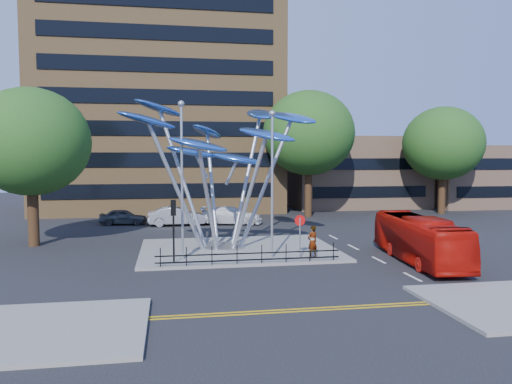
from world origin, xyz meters
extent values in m
plane|color=black|center=(0.00, 0.00, 0.00)|extent=(120.00, 120.00, 0.00)
cube|color=slate|center=(-1.00, 6.00, 0.07)|extent=(12.00, 9.00, 0.15)
cube|color=gold|center=(0.00, -6.00, 0.01)|extent=(40.00, 0.12, 0.01)
cube|color=gold|center=(0.00, -6.30, 0.01)|extent=(40.00, 0.12, 0.01)
cube|color=olive|center=(-6.00, 32.00, 15.00)|extent=(25.00, 15.00, 30.00)
cube|color=tan|center=(16.00, 30.00, 4.00)|extent=(15.00, 8.00, 8.00)
cube|color=tan|center=(30.00, 28.00, 3.50)|extent=(12.00, 8.00, 7.00)
cylinder|color=black|center=(8.00, 22.00, 2.86)|extent=(0.70, 0.70, 5.72)
ellipsoid|color=#124014|center=(8.00, 22.00, 8.06)|extent=(8.80, 8.80, 8.10)
cylinder|color=black|center=(-14.00, 10.00, 2.42)|extent=(0.70, 0.70, 4.84)
ellipsoid|color=#124014|center=(-14.00, 10.00, 6.82)|extent=(7.60, 7.60, 6.99)
cylinder|color=black|center=(22.00, 22.00, 2.53)|extent=(0.70, 0.70, 5.06)
ellipsoid|color=#124014|center=(22.00, 22.00, 7.13)|extent=(8.00, 8.00, 7.36)
cylinder|color=#9EA0A5|center=(-2.00, 6.50, 0.21)|extent=(2.80, 2.80, 0.12)
cylinder|color=#9EA0A5|center=(-3.20, 5.90, 4.05)|extent=(0.24, 0.24, 7.80)
ellipsoid|color=blue|center=(-6.40, 4.90, 7.95)|extent=(3.92, 2.95, 1.39)
cylinder|color=#9EA0A5|center=(-2.40, 5.50, 3.35)|extent=(0.24, 0.24, 6.40)
ellipsoid|color=blue|center=(-3.60, 3.30, 6.55)|extent=(3.47, 1.78, 1.31)
cylinder|color=#9EA0A5|center=(-1.40, 5.70, 3.65)|extent=(0.24, 0.24, 7.00)
ellipsoid|color=blue|center=(0.40, 4.10, 7.15)|extent=(3.81, 3.11, 1.36)
cylinder|color=#9EA0A5|center=(-0.80, 6.50, 4.25)|extent=(0.24, 0.24, 8.20)
ellipsoid|color=blue|center=(2.60, 6.90, 8.35)|extent=(3.52, 4.06, 1.44)
cylinder|color=#9EA0A5|center=(-1.20, 7.40, 4.45)|extent=(0.24, 0.24, 8.60)
ellipsoid|color=blue|center=(1.00, 9.40, 8.75)|extent=(2.21, 3.79, 1.39)
cylinder|color=#9EA0A5|center=(-2.20, 7.50, 3.85)|extent=(0.24, 0.24, 7.40)
ellipsoid|color=blue|center=(-2.60, 10.10, 7.55)|extent=(3.02, 3.71, 1.34)
cylinder|color=#9EA0A5|center=(-3.00, 6.90, 4.55)|extent=(0.24, 0.24, 8.80)
ellipsoid|color=blue|center=(-5.80, 8.30, 8.95)|extent=(3.88, 3.60, 1.42)
ellipsoid|color=blue|center=(-3.80, 6.70, 6.15)|extent=(3.40, 1.96, 1.13)
ellipsoid|color=blue|center=(-1.10, 6.10, 5.75)|extent=(3.39, 2.16, 1.11)
cylinder|color=#9EA0A5|center=(-4.50, 3.50, 4.40)|extent=(0.14, 0.14, 8.50)
sphere|color=#9EA0A5|center=(-4.50, 3.50, 8.77)|extent=(0.36, 0.36, 0.36)
cylinder|color=#9EA0A5|center=(0.50, 3.00, 4.15)|extent=(0.14, 0.14, 8.00)
sphere|color=#9EA0A5|center=(0.50, 3.00, 8.27)|extent=(0.36, 0.36, 0.36)
cylinder|color=black|center=(-5.00, 2.50, 1.75)|extent=(0.10, 0.10, 3.20)
cube|color=black|center=(-5.00, 2.50, 3.15)|extent=(0.28, 0.18, 0.85)
sphere|color=#FF0C0C|center=(-5.00, 2.50, 3.43)|extent=(0.18, 0.18, 0.18)
cylinder|color=#9EA0A5|center=(2.00, 2.50, 1.30)|extent=(0.08, 0.08, 2.30)
cylinder|color=red|center=(2.00, 2.53, 2.30)|extent=(0.60, 0.04, 0.60)
cube|color=white|center=(2.00, 2.55, 2.30)|extent=(0.42, 0.03, 0.10)
cylinder|color=black|center=(-5.70, 1.70, 0.65)|extent=(0.05, 0.05, 1.00)
cylinder|color=black|center=(-4.36, 1.70, 0.65)|extent=(0.05, 0.05, 1.00)
cylinder|color=black|center=(-3.01, 1.70, 0.65)|extent=(0.05, 0.05, 1.00)
cylinder|color=black|center=(-1.67, 1.70, 0.65)|extent=(0.05, 0.05, 1.00)
cylinder|color=black|center=(-0.33, 1.70, 0.65)|extent=(0.05, 0.05, 1.00)
cylinder|color=black|center=(1.01, 1.70, 0.65)|extent=(0.05, 0.05, 1.00)
cylinder|color=black|center=(2.36, 1.70, 0.65)|extent=(0.05, 0.05, 1.00)
cylinder|color=black|center=(3.70, 1.70, 0.65)|extent=(0.05, 0.05, 1.00)
cube|color=black|center=(-1.00, 1.70, 0.70)|extent=(10.00, 0.06, 0.06)
cube|color=black|center=(-1.00, 1.70, 0.35)|extent=(10.00, 0.06, 0.06)
imported|color=#B81008|center=(8.50, 1.15, 1.29)|extent=(3.02, 9.39, 2.57)
imported|color=gray|center=(2.73, 2.50, 1.08)|extent=(0.80, 0.70, 1.85)
imported|color=#404448|center=(-9.13, 19.31, 0.67)|extent=(4.07, 1.92, 1.35)
imported|color=#B5B6BD|center=(-4.63, 18.00, 0.79)|extent=(4.83, 1.78, 1.58)
imported|color=silver|center=(0.03, 18.00, 0.76)|extent=(5.49, 2.95, 1.51)
camera|label=1|loc=(-5.17, -24.39, 5.98)|focal=35.00mm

